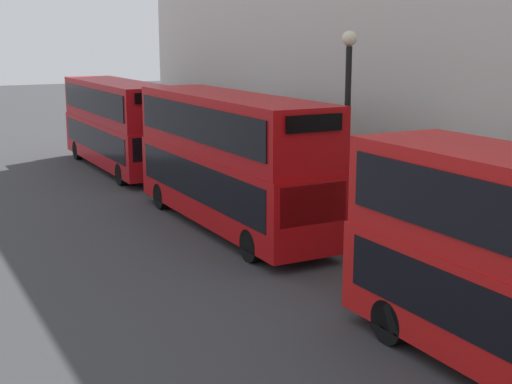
% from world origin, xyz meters
% --- Properties ---
extents(bus_second_in_queue, '(2.59, 10.72, 4.62)m').
position_xyz_m(bus_second_in_queue, '(1.60, 20.30, 2.54)').
color(bus_second_in_queue, '#B20C0F').
rests_on(bus_second_in_queue, ground).
extents(bus_third_in_queue, '(2.59, 10.97, 4.36)m').
position_xyz_m(bus_third_in_queue, '(1.60, 32.98, 2.40)').
color(bus_third_in_queue, '#A80F14').
rests_on(bus_third_in_queue, ground).
extents(street_lamp, '(0.44, 0.44, 6.70)m').
position_xyz_m(street_lamp, '(3.40, 16.00, 4.12)').
color(street_lamp, black).
rests_on(street_lamp, ground).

